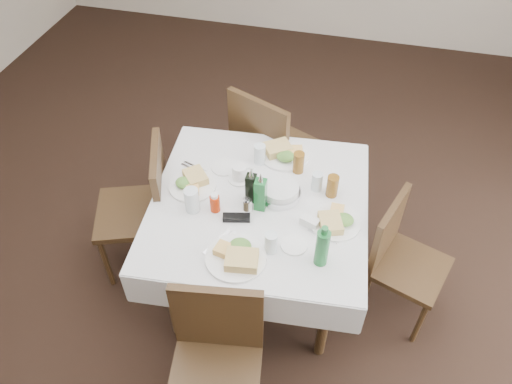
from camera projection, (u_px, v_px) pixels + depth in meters
ground_plane at (230, 284)px, 3.28m from camera, size 7.00×7.00×0.00m
room_shell at (215, 47)px, 2.06m from camera, size 6.04×7.04×2.80m
dining_table at (259, 213)px, 2.82m from camera, size 1.29×1.29×0.76m
chair_north at (268, 144)px, 3.42m from camera, size 0.61×0.61×0.98m
chair_south at (216, 355)px, 2.38m from camera, size 0.49×0.49×0.91m
chair_east at (399, 254)px, 2.86m from camera, size 0.50×0.50×0.83m
chair_west at (146, 203)px, 3.06m from camera, size 0.57×0.57×0.94m
meal_north at (284, 153)px, 3.01m from camera, size 0.30×0.30×0.07m
meal_south at (237, 256)px, 2.46m from camera, size 0.31×0.31×0.07m
meal_east at (335, 221)px, 2.62m from camera, size 0.27×0.27×0.06m
meal_west at (192, 183)px, 2.83m from camera, size 0.27×0.27×0.06m
side_plate_a at (224, 167)px, 2.94m from camera, size 0.15×0.15×0.01m
side_plate_b at (294, 245)px, 2.53m from camera, size 0.14×0.14×0.01m
water_n at (260, 154)px, 2.94m from camera, size 0.07×0.07×0.13m
water_s at (271, 243)px, 2.47m from camera, size 0.06×0.06×0.12m
water_e at (317, 182)px, 2.78m from camera, size 0.06×0.06×0.11m
water_w at (192, 200)px, 2.66m from camera, size 0.08×0.08×0.15m
iced_tea_a at (299, 163)px, 2.88m from camera, size 0.06×0.06×0.13m
iced_tea_b at (332, 186)px, 2.74m from camera, size 0.06×0.06×0.13m
bread_basket at (280, 191)px, 2.76m from camera, size 0.23×0.23×0.08m
oil_cruet_dark at (251, 187)px, 2.70m from camera, size 0.05×0.05×0.23m
oil_cruet_green at (261, 193)px, 2.65m from camera, size 0.06×0.06×0.25m
ketchup_bottle at (215, 203)px, 2.67m from camera, size 0.05×0.05×0.12m
salt_shaker at (249, 205)px, 2.69m from camera, size 0.03×0.03×0.07m
pepper_shaker at (247, 204)px, 2.68m from camera, size 0.04×0.04×0.08m
coffee_mug at (240, 173)px, 2.85m from camera, size 0.14×0.14×0.10m
sunglasses at (236, 218)px, 2.65m from camera, size 0.15×0.08×0.03m
green_bottle at (322, 247)px, 2.38m from camera, size 0.07×0.07×0.26m
sugar_caddy at (310, 221)px, 2.62m from camera, size 0.11×0.08×0.05m
cutlery_n at (300, 160)px, 2.99m from camera, size 0.04×0.17×0.01m
cutlery_s at (219, 243)px, 2.54m from camera, size 0.13×0.20×0.01m
cutlery_e at (324, 234)px, 2.58m from camera, size 0.18×0.09×0.01m
cutlery_w at (194, 168)px, 2.94m from camera, size 0.17×0.09×0.01m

